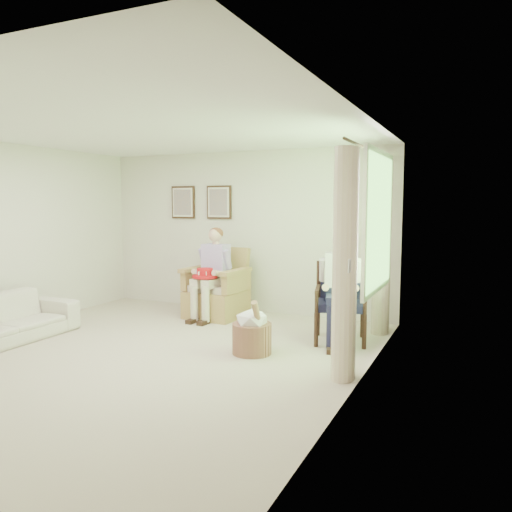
# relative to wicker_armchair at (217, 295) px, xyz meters

# --- Properties ---
(floor) EXTENTS (5.50, 5.50, 0.00)m
(floor) POSITION_rel_wicker_armchair_xyz_m (0.17, -2.14, -0.34)
(floor) COLOR beige
(floor) RESTS_ON ground
(back_wall) EXTENTS (5.00, 0.04, 2.60)m
(back_wall) POSITION_rel_wicker_armchair_xyz_m (0.17, 0.61, 0.96)
(back_wall) COLOR silver
(back_wall) RESTS_ON ground
(right_wall) EXTENTS (0.04, 5.50, 2.60)m
(right_wall) POSITION_rel_wicker_armchair_xyz_m (2.67, -2.14, 0.96)
(right_wall) COLOR silver
(right_wall) RESTS_ON ground
(ceiling) EXTENTS (5.00, 5.50, 0.02)m
(ceiling) POSITION_rel_wicker_armchair_xyz_m (0.17, -2.14, 2.26)
(ceiling) COLOR white
(ceiling) RESTS_ON back_wall
(window) EXTENTS (0.13, 2.50, 1.63)m
(window) POSITION_rel_wicker_armchair_xyz_m (2.64, -0.94, 1.24)
(window) COLOR #2D6B23
(window) RESTS_ON right_wall
(curtain_left) EXTENTS (0.34, 0.34, 2.30)m
(curtain_left) POSITION_rel_wicker_armchair_xyz_m (2.50, -1.92, 0.81)
(curtain_left) COLOR beige
(curtain_left) RESTS_ON ground
(curtain_right) EXTENTS (0.34, 0.34, 2.30)m
(curtain_right) POSITION_rel_wicker_armchair_xyz_m (2.50, 0.04, 0.81)
(curtain_right) COLOR beige
(curtain_right) RESTS_ON ground
(framed_print_left) EXTENTS (0.45, 0.05, 0.55)m
(framed_print_left) POSITION_rel_wicker_armchair_xyz_m (-0.98, 0.58, 1.44)
(framed_print_left) COLOR #382114
(framed_print_left) RESTS_ON back_wall
(framed_print_right) EXTENTS (0.45, 0.05, 0.55)m
(framed_print_right) POSITION_rel_wicker_armchair_xyz_m (-0.28, 0.58, 1.44)
(framed_print_right) COLOR #382114
(framed_print_right) RESTS_ON back_wall
(wicker_armchair) EXTENTS (0.84, 0.83, 1.07)m
(wicker_armchair) POSITION_rel_wicker_armchair_xyz_m (0.00, 0.00, 0.00)
(wicker_armchair) COLOR tan
(wicker_armchair) RESTS_ON ground
(wood_armchair) EXTENTS (0.63, 0.60, 0.98)m
(wood_armchair) POSITION_rel_wicker_armchair_xyz_m (2.12, -0.53, 0.20)
(wood_armchair) COLOR black
(wood_armchair) RESTS_ON ground
(person_wicker) EXTENTS (0.40, 0.63, 1.37)m
(person_wicker) POSITION_rel_wicker_armchair_xyz_m (0.00, -0.14, 0.46)
(person_wicker) COLOR beige
(person_wicker) RESTS_ON ground
(person_dark) EXTENTS (0.40, 0.63, 1.37)m
(person_dark) POSITION_rel_wicker_armchair_xyz_m (2.12, -0.69, 0.46)
(person_dark) COLOR #1B1A39
(person_dark) RESTS_ON ground
(red_hat) EXTENTS (0.37, 0.37, 0.14)m
(red_hat) POSITION_rel_wicker_armchair_xyz_m (-0.02, -0.35, 0.37)
(red_hat) COLOR red
(red_hat) RESTS_ON person_wicker
(hatbox) EXTENTS (0.57, 0.57, 0.68)m
(hatbox) POSITION_rel_wicker_armchair_xyz_m (1.31, -1.54, -0.07)
(hatbox) COLOR #AF775F
(hatbox) RESTS_ON ground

